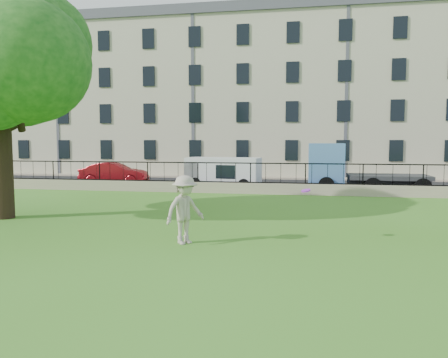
% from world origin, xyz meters
% --- Properties ---
extents(ground, '(120.00, 120.00, 0.00)m').
position_xyz_m(ground, '(0.00, 0.00, 0.00)').
color(ground, '#3E761C').
rests_on(ground, ground).
extents(retaining_wall, '(50.00, 0.40, 0.60)m').
position_xyz_m(retaining_wall, '(0.00, 12.00, 0.30)').
color(retaining_wall, gray).
rests_on(retaining_wall, ground).
extents(iron_railing, '(50.00, 0.05, 1.13)m').
position_xyz_m(iron_railing, '(0.00, 12.00, 1.15)').
color(iron_railing, black).
rests_on(iron_railing, retaining_wall).
extents(street, '(60.00, 9.00, 0.01)m').
position_xyz_m(street, '(0.00, 16.70, 0.01)').
color(street, black).
rests_on(street, ground).
extents(sidewalk, '(60.00, 1.40, 0.12)m').
position_xyz_m(sidewalk, '(0.00, 21.90, 0.06)').
color(sidewalk, gray).
rests_on(sidewalk, ground).
extents(building_row, '(56.40, 10.40, 13.80)m').
position_xyz_m(building_row, '(0.00, 27.57, 6.92)').
color(building_row, '#B4AF8F').
rests_on(building_row, ground).
extents(man, '(1.36, 1.44, 1.95)m').
position_xyz_m(man, '(-0.40, -0.14, 0.98)').
color(man, '#B8A995').
rests_on(man, ground).
extents(frisbee, '(0.32, 0.33, 0.12)m').
position_xyz_m(frisbee, '(2.98, 0.84, 1.49)').
color(frisbee, purple).
extents(red_sedan, '(4.64, 2.13, 1.47)m').
position_xyz_m(red_sedan, '(-9.62, 15.40, 0.74)').
color(red_sedan, maroon).
rests_on(red_sedan, street).
extents(white_van, '(4.69, 2.26, 1.90)m').
position_xyz_m(white_van, '(-2.00, 14.50, 0.95)').
color(white_van, silver).
rests_on(white_van, street).
extents(blue_truck, '(6.64, 2.37, 2.78)m').
position_xyz_m(blue_truck, '(6.50, 14.40, 1.39)').
color(blue_truck, '#4F7CBB').
rests_on(blue_truck, street).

